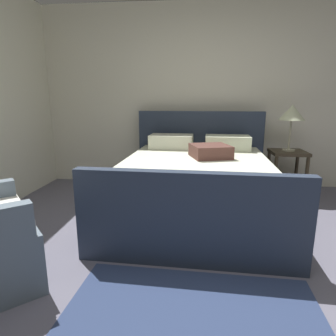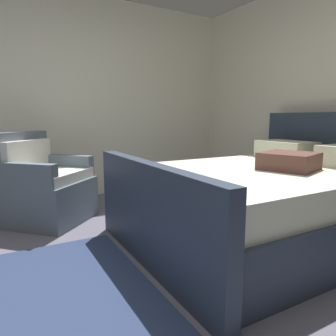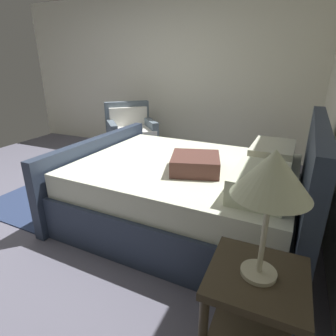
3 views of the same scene
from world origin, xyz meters
TOP-DOWN VIEW (x-y plane):
  - ground_plane at (0.00, 0.00)m, footprint 5.03×5.31m
  - wall_back at (0.00, 2.71)m, footprint 5.15×0.12m
  - bed at (-0.26, 1.46)m, footprint 1.82×2.25m
  - nightstand_right at (0.93, 2.21)m, footprint 0.44×0.44m
  - table_lamp_right at (0.93, 2.21)m, footprint 0.32×0.32m
  - area_rug at (-0.26, -0.25)m, footprint 1.57×1.09m

SIDE VIEW (x-z plane):
  - ground_plane at x=0.00m, z-range -0.02..0.00m
  - area_rug at x=-0.26m, z-range 0.00..0.01m
  - bed at x=-0.26m, z-range -0.20..0.89m
  - nightstand_right at x=0.93m, z-range 0.10..0.70m
  - table_lamp_right at x=0.93m, z-range 0.78..1.37m
  - wall_back at x=0.00m, z-range 0.00..2.57m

